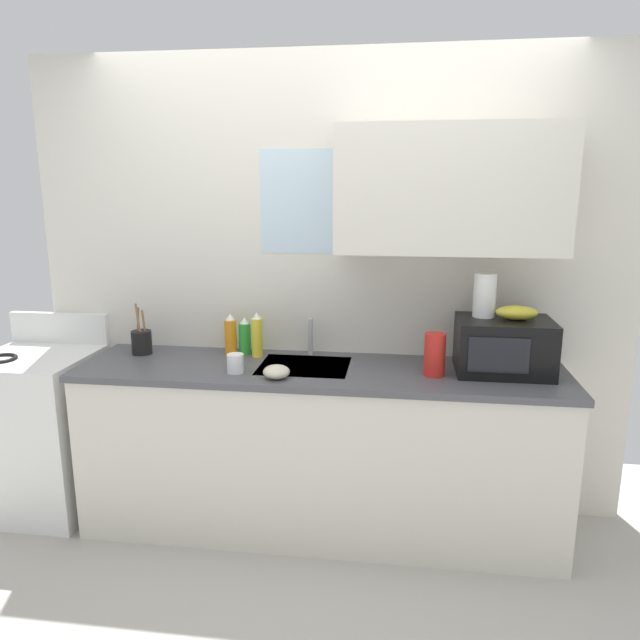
# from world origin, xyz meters

# --- Properties ---
(kitchen_wall_assembly) EXTENTS (3.26, 0.42, 2.50)m
(kitchen_wall_assembly) POSITION_xyz_m (0.13, 0.31, 1.37)
(kitchen_wall_assembly) COLOR silver
(kitchen_wall_assembly) RESTS_ON ground
(counter_unit) EXTENTS (2.49, 0.63, 0.90)m
(counter_unit) POSITION_xyz_m (-0.00, 0.00, 0.46)
(counter_unit) COLOR silver
(counter_unit) RESTS_ON ground
(sink_faucet) EXTENTS (0.03, 0.03, 0.20)m
(sink_faucet) POSITION_xyz_m (-0.09, 0.24, 1.00)
(sink_faucet) COLOR #B2B5BA
(sink_faucet) RESTS_ON counter_unit
(stove_range) EXTENTS (0.60, 0.60, 1.08)m
(stove_range) POSITION_xyz_m (-1.59, 0.00, 0.46)
(stove_range) COLOR white
(stove_range) RESTS_ON ground
(microwave) EXTENTS (0.46, 0.35, 0.27)m
(microwave) POSITION_xyz_m (0.91, 0.05, 1.04)
(microwave) COLOR black
(microwave) RESTS_ON counter_unit
(banana_bunch) EXTENTS (0.20, 0.11, 0.07)m
(banana_bunch) POSITION_xyz_m (0.96, 0.05, 1.20)
(banana_bunch) COLOR gold
(banana_bunch) RESTS_ON microwave
(paper_towel_roll) EXTENTS (0.11, 0.11, 0.22)m
(paper_towel_roll) POSITION_xyz_m (0.81, 0.10, 1.28)
(paper_towel_roll) COLOR white
(paper_towel_roll) RESTS_ON microwave
(dish_soap_bottle_yellow) EXTENTS (0.06, 0.06, 0.25)m
(dish_soap_bottle_yellow) POSITION_xyz_m (-0.37, 0.15, 1.02)
(dish_soap_bottle_yellow) COLOR yellow
(dish_soap_bottle_yellow) RESTS_ON counter_unit
(dish_soap_bottle_green) EXTENTS (0.07, 0.07, 0.21)m
(dish_soap_bottle_green) POSITION_xyz_m (-0.45, 0.20, 1.00)
(dish_soap_bottle_green) COLOR green
(dish_soap_bottle_green) RESTS_ON counter_unit
(dish_soap_bottle_orange) EXTENTS (0.07, 0.07, 0.23)m
(dish_soap_bottle_orange) POSITION_xyz_m (-0.52, 0.18, 1.01)
(dish_soap_bottle_orange) COLOR orange
(dish_soap_bottle_orange) RESTS_ON counter_unit
(cereal_canister) EXTENTS (0.10, 0.10, 0.21)m
(cereal_canister) POSITION_xyz_m (0.57, -0.05, 1.01)
(cereal_canister) COLOR red
(cereal_canister) RESTS_ON counter_unit
(mug_white) EXTENTS (0.08, 0.08, 0.09)m
(mug_white) POSITION_xyz_m (-0.41, -0.14, 0.95)
(mug_white) COLOR white
(mug_white) RESTS_ON counter_unit
(utensil_crock) EXTENTS (0.11, 0.11, 0.29)m
(utensil_crock) POSITION_xyz_m (-1.01, 0.12, 0.97)
(utensil_crock) COLOR black
(utensil_crock) RESTS_ON counter_unit
(small_bowl) EXTENTS (0.13, 0.13, 0.06)m
(small_bowl) POSITION_xyz_m (-0.19, -0.20, 0.93)
(small_bowl) COLOR beige
(small_bowl) RESTS_ON counter_unit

